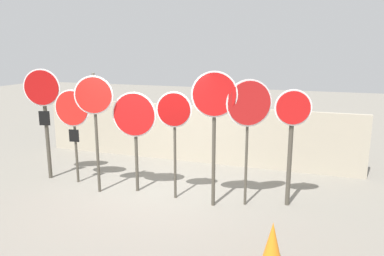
# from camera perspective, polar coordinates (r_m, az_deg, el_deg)

# --- Properties ---
(ground_plane) EXTENTS (40.00, 40.00, 0.00)m
(ground_plane) POSITION_cam_1_polar(r_m,az_deg,el_deg) (7.96, -5.56, -9.76)
(ground_plane) COLOR gray
(fence_back) EXTENTS (8.54, 0.12, 1.50)m
(fence_back) POSITION_cam_1_polar(r_m,az_deg,el_deg) (9.80, -0.10, -0.87)
(fence_back) COLOR #A89E89
(fence_back) RESTS_ON ground
(stop_sign_0) EXTENTS (0.80, 0.26, 2.52)m
(stop_sign_0) POSITION_cam_1_polar(r_m,az_deg,el_deg) (8.93, -21.69, 3.54)
(stop_sign_0) COLOR #474238
(stop_sign_0) RESTS_ON ground
(stop_sign_1) EXTENTS (0.80, 0.15, 2.09)m
(stop_sign_1) POSITION_cam_1_polar(r_m,az_deg,el_deg) (8.46, -17.73, 1.94)
(stop_sign_1) COLOR #474238
(stop_sign_1) RESTS_ON ground
(stop_sign_2) EXTENTS (0.73, 0.29, 2.48)m
(stop_sign_2) POSITION_cam_1_polar(r_m,az_deg,el_deg) (7.69, -14.66, 3.38)
(stop_sign_2) COLOR #474238
(stop_sign_2) RESTS_ON ground
(stop_sign_3) EXTENTS (0.91, 0.18, 2.10)m
(stop_sign_3) POSITION_cam_1_polar(r_m,az_deg,el_deg) (7.63, -8.76, 1.14)
(stop_sign_3) COLOR #474238
(stop_sign_3) RESTS_ON ground
(stop_sign_4) EXTENTS (0.68, 0.16, 2.16)m
(stop_sign_4) POSITION_cam_1_polar(r_m,az_deg,el_deg) (7.17, -2.74, 1.53)
(stop_sign_4) COLOR #474238
(stop_sign_4) RESTS_ON ground
(stop_sign_5) EXTENTS (0.82, 0.24, 2.57)m
(stop_sign_5) POSITION_cam_1_polar(r_m,az_deg,el_deg) (6.76, 3.41, 3.13)
(stop_sign_5) COLOR #474238
(stop_sign_5) RESTS_ON ground
(stop_sign_6) EXTENTS (0.76, 0.46, 2.42)m
(stop_sign_6) POSITION_cam_1_polar(r_m,az_deg,el_deg) (6.87, 8.65, 2.74)
(stop_sign_6) COLOR #474238
(stop_sign_6) RESTS_ON ground
(stop_sign_7) EXTENTS (0.66, 0.20, 2.24)m
(stop_sign_7) POSITION_cam_1_polar(r_m,az_deg,el_deg) (7.08, 14.96, 0.12)
(stop_sign_7) COLOR #474238
(stop_sign_7) RESTS_ON ground
(traffic_cone_0) EXTENTS (0.38, 0.38, 0.68)m
(traffic_cone_0) POSITION_cam_1_polar(r_m,az_deg,el_deg) (5.45, 12.12, -17.13)
(traffic_cone_0) COLOR black
(traffic_cone_0) RESTS_ON ground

